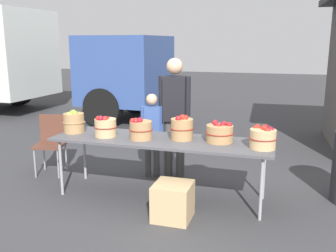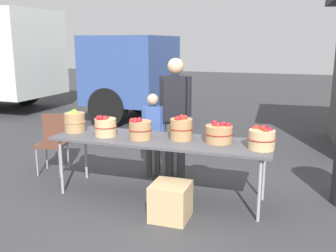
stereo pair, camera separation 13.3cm
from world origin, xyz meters
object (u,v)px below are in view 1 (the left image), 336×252
Objects in this scene: apple_basket_red_1 at (140,129)px; apple_basket_red_0 at (105,127)px; apple_basket_green_0 at (74,122)px; folding_chair at (51,139)px; produce_crate at (173,201)px; vendor_adult at (174,108)px; market_table at (161,142)px; box_truck at (6,58)px; apple_basket_red_4 at (263,138)px; apple_basket_red_3 at (220,133)px; child_customer at (152,129)px; apple_basket_red_2 at (182,128)px.

apple_basket_red_0 is at bearing 179.80° from apple_basket_red_1.
apple_basket_green_0 reaches higher than folding_chair.
apple_basket_red_0 is 1.30m from produce_crate.
market_table is at bearing 84.95° from vendor_adult.
folding_chair is (-0.63, 0.40, -0.38)m from apple_basket_green_0.
box_truck is (-4.69, 4.47, 0.60)m from apple_basket_green_0.
box_truck is at bearing 147.39° from apple_basket_red_4.
apple_basket_green_0 is 1.02× the size of apple_basket_red_0.
vendor_adult reaches higher than market_table.
apple_basket_red_3 is at bearing 6.30° from market_table.
produce_crate is at bearing -37.21° from box_truck.
box_truck is 5.83m from folding_chair.
market_table is 0.72m from apple_basket_red_3.
produce_crate is at bearing -36.68° from folding_chair.
vendor_adult reaches higher than apple_basket_red_4.
produce_crate is (0.65, -1.21, -0.51)m from child_customer.
market_table is at bearing -173.70° from apple_basket_red_3.
apple_basket_green_0 is at bearing 160.04° from produce_crate.
apple_basket_red_4 is 0.36× the size of folding_chair.
apple_basket_green_0 is at bearing 178.34° from apple_basket_red_4.
produce_crate is at bearing -84.30° from apple_basket_red_2.
child_customer reaches higher than apple_basket_red_3.
apple_basket_red_2 is at bearing -22.22° from folding_chair.
apple_basket_green_0 is (-1.20, 0.01, 0.17)m from market_table.
vendor_adult is 6.94m from box_truck.
apple_basket_green_0 reaches higher than apple_basket_red_0.
apple_basket_red_4 is at bearing -2.81° from market_table.
apple_basket_red_0 is at bearing 155.31° from produce_crate.
apple_basket_red_2 reaches higher than apple_basket_red_4.
child_customer is (-0.11, 0.74, -0.16)m from apple_basket_red_1.
box_truck is (-6.59, 4.40, 0.63)m from apple_basket_red_3.
child_customer reaches higher than folding_chair.
market_table is at bearing 119.78° from produce_crate.
apple_basket_red_1 reaches higher than folding_chair.
folding_chair is (-3.04, 0.47, -0.36)m from apple_basket_red_4.
apple_basket_red_1 is (-0.24, -0.07, 0.16)m from market_table.
box_truck is at bearing 141.15° from apple_basket_red_1.
vendor_adult is at bearing 77.22° from apple_basket_red_1.
child_customer is at bearing 98.40° from apple_basket_red_1.
vendor_adult is at bearing 93.46° from market_table.
market_table is 7.44m from box_truck.
apple_basket_red_2 is 7.58m from box_truck.
apple_basket_green_0 is 0.84m from folding_chair.
produce_crate is at bearing 101.32° from child_customer.
apple_basket_red_2 is 1.01× the size of apple_basket_red_4.
apple_basket_red_4 is at bearing 137.69° from child_customer.
apple_basket_green_0 is at bearing 179.49° from market_table.
apple_basket_red_3 reaches higher than produce_crate.
apple_basket_red_0 is at bearing -174.43° from market_table.
apple_basket_red_2 is at bearing -33.95° from box_truck.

